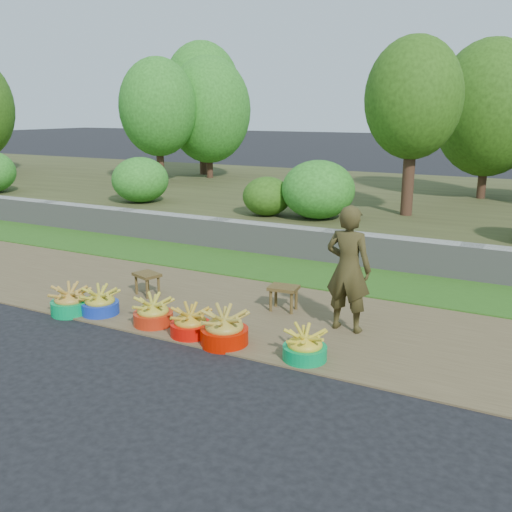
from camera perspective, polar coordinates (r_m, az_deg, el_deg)
The scene contains 15 objects.
ground_plane at distance 6.32m, azimuth -5.73°, elevation -9.19°, with size 120.00×120.00×0.00m, color black.
dirt_shoulder at distance 7.31m, azimuth -0.29°, elevation -5.70°, with size 80.00×2.50×0.02m, color brown.
grass_verge at distance 9.04m, azimuth 5.72°, elevation -1.76°, with size 80.00×1.50×0.04m, color #2D5F19.
retaining_wall at distance 9.74m, azimuth 7.67°, elevation 0.92°, with size 80.00×0.35×0.55m, color gray.
earth_bank at distance 14.36m, azimuth 14.56°, elevation 4.83°, with size 80.00×10.00×0.50m, color #414320.
vegetation at distance 13.18m, azimuth 18.23°, elevation 13.76°, with size 30.50×8.01×4.57m.
basin_a at distance 7.63m, azimuth -18.10°, elevation -4.35°, with size 0.49×0.49×0.36m.
basin_b at distance 7.49m, azimuth -15.33°, elevation -4.56°, with size 0.47×0.47×0.35m.
basin_c at distance 6.98m, azimuth -10.26°, elevation -5.65°, with size 0.48×0.48×0.36m.
basin_d at distance 6.60m, azimuth -6.58°, elevation -6.74°, with size 0.46×0.46×0.35m.
basin_e at distance 6.33m, azimuth -3.19°, elevation -7.36°, with size 0.53×0.53×0.40m.
basin_f at distance 5.96m, azimuth 4.90°, elevation -9.06°, with size 0.46×0.46×0.34m.
stool_left at distance 8.04m, azimuth -10.84°, elevation -2.14°, with size 0.42×0.37×0.31m.
stool_right at distance 7.30m, azimuth 2.78°, elevation -3.53°, with size 0.39×0.32×0.32m.
vendor_woman at distance 6.61m, azimuth 9.22°, elevation -1.27°, with size 0.54×0.35×1.48m, color black.
Camera 1 is at (3.26, -4.80, 2.52)m, focal length 40.00 mm.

